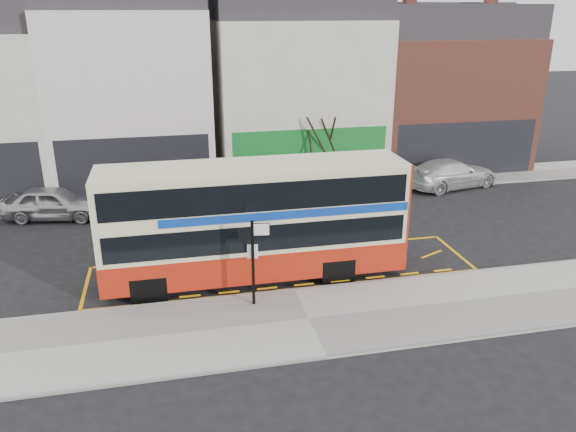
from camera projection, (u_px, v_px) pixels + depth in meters
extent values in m
plane|color=black|center=(292.00, 288.00, 19.43)|extent=(120.00, 120.00, 0.00)
cube|color=#A7A49F|center=(309.00, 320.00, 17.30)|extent=(40.00, 4.00, 0.15)
cube|color=gray|center=(295.00, 291.00, 19.06)|extent=(40.00, 0.15, 0.15)
cube|color=#A7A49F|center=(246.00, 191.00, 29.47)|extent=(50.00, 3.00, 0.15)
cube|color=silver|center=(133.00, 98.00, 30.48)|extent=(8.00, 8.00, 9.00)
cube|color=black|center=(135.00, 169.00, 27.85)|extent=(7.36, 0.06, 3.20)
cube|color=black|center=(136.00, 173.00, 27.94)|extent=(5.60, 0.04, 2.00)
cube|color=silver|center=(294.00, 97.00, 32.37)|extent=(9.00, 8.00, 8.50)
cube|color=#28262B|center=(294.00, 2.00, 30.57)|extent=(9.00, 7.20, 1.80)
cube|color=#136D27|center=(311.00, 159.00, 29.66)|extent=(8.28, 0.06, 3.20)
cube|color=black|center=(311.00, 163.00, 29.74)|extent=(6.30, 0.04, 2.00)
cube|color=#964A3C|center=(437.00, 101.00, 34.35)|extent=(9.00, 8.00, 7.50)
cube|color=#28262B|center=(444.00, 21.00, 32.73)|extent=(9.00, 7.20, 1.80)
cube|color=black|center=(466.00, 150.00, 31.46)|extent=(8.28, 0.06, 3.20)
cube|color=black|center=(465.00, 154.00, 31.55)|extent=(6.30, 0.04, 2.00)
cube|color=beige|center=(254.00, 219.00, 19.44)|extent=(10.45, 2.39, 3.85)
cube|color=#A41F0D|center=(255.00, 255.00, 19.93)|extent=(10.49, 2.43, 1.04)
cube|color=#A41F0D|center=(395.00, 208.00, 20.47)|extent=(0.06, 2.41, 3.85)
cube|color=black|center=(254.00, 226.00, 19.53)|extent=(10.03, 2.45, 0.90)
cube|color=black|center=(254.00, 187.00, 19.03)|extent=(10.03, 2.45, 0.95)
cube|color=#0D3599|center=(281.00, 203.00, 19.45)|extent=(8.36, 2.44, 0.28)
cube|color=black|center=(100.00, 245.00, 18.57)|extent=(0.06, 2.18, 1.52)
cube|color=black|center=(93.00, 197.00, 17.99)|extent=(0.06, 2.18, 0.95)
cube|color=black|center=(97.00, 219.00, 18.26)|extent=(0.05, 1.66, 0.33)
cube|color=beige|center=(253.00, 166.00, 18.78)|extent=(10.45, 2.30, 0.11)
cylinder|color=black|center=(149.00, 289.00, 18.34)|extent=(0.95, 0.27, 0.95)
cylinder|color=black|center=(150.00, 262.00, 20.30)|extent=(0.95, 0.27, 0.95)
cylinder|color=black|center=(338.00, 271.00, 19.63)|extent=(0.95, 0.27, 0.95)
cylinder|color=black|center=(322.00, 247.00, 21.58)|extent=(0.95, 0.27, 0.95)
cube|color=black|center=(253.00, 263.00, 17.63)|extent=(0.11, 0.11, 2.86)
cube|color=white|center=(261.00, 229.00, 17.25)|extent=(0.51, 0.10, 0.42)
cube|color=white|center=(253.00, 252.00, 17.55)|extent=(0.33, 0.07, 0.48)
imported|color=#B7B6BB|center=(54.00, 203.00, 25.58)|extent=(4.68, 2.55, 1.51)
imported|color=#3C3D43|center=(262.00, 191.00, 27.59)|extent=(3.94, 1.85, 1.25)
imported|color=silver|center=(451.00, 173.00, 30.09)|extent=(5.57, 3.22, 1.52)
cylinder|color=black|center=(320.00, 172.00, 29.85)|extent=(0.24, 0.24, 1.84)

